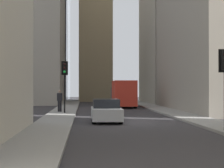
{
  "coord_description": "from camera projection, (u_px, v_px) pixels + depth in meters",
  "views": [
    {
      "loc": [
        -24.6,
        2.73,
        2.11
      ],
      "look_at": [
        11.35,
        0.26,
        2.45
      ],
      "focal_mm": 64.45,
      "sensor_mm": 36.0,
      "label": 1
    }
  ],
  "objects": [
    {
      "name": "delivery_truck",
      "position": [
        123.0,
        94.0,
        42.81
      ],
      "size": [
        6.46,
        2.25,
        2.84
      ],
      "color": "red",
      "rests_on": "ground_plane"
    },
    {
      "name": "traffic_light_midblock",
      "position": [
        65.0,
        75.0,
        31.82
      ],
      "size": [
        0.43,
        0.52,
        4.09
      ],
      "color": "black",
      "rests_on": "sidewalk_right"
    },
    {
      "name": "ground_plane",
      "position": [
        129.0,
        122.0,
        24.71
      ],
      "size": [
        135.0,
        135.0,
        0.0
      ],
      "primitive_type": "plane",
      "color": "#302D30"
    },
    {
      "name": "building_right_far",
      "position": [
        26.0,
        12.0,
        54.31
      ],
      "size": [
        15.71,
        10.0,
        24.76
      ],
      "color": "#A8A091",
      "rests_on": "ground_plane"
    },
    {
      "name": "pedestrian",
      "position": [
        60.0,
        100.0,
        33.16
      ],
      "size": [
        0.26,
        0.44,
        1.79
      ],
      "color": "black",
      "rests_on": "sidewalk_right"
    },
    {
      "name": "sidewalk_left",
      "position": [
        201.0,
        120.0,
        25.02
      ],
      "size": [
        90.0,
        2.2,
        0.14
      ],
      "primitive_type": "cube",
      "color": "gray",
      "rests_on": "ground_plane"
    },
    {
      "name": "sedan_silver",
      "position": [
        106.0,
        111.0,
        24.76
      ],
      "size": [
        4.3,
        1.78,
        1.42
      ],
      "color": "#B7BABF",
      "rests_on": "ground_plane"
    },
    {
      "name": "sidewalk_right",
      "position": [
        55.0,
        121.0,
        24.4
      ],
      "size": [
        90.0,
        2.2,
        0.14
      ],
      "primitive_type": "cube",
      "color": "gray",
      "rests_on": "ground_plane"
    }
  ]
}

